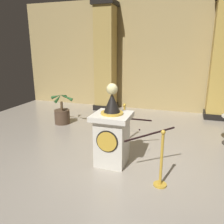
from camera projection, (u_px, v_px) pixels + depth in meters
ground_plane at (127, 167)px, 4.73m from camera, size 11.54×11.54×0.00m
back_wall at (161, 56)px, 8.65m from camera, size 11.54×0.16×4.20m
pedestal_clock at (112, 134)px, 4.73m from camera, size 0.76×0.76×1.72m
stanchion_near at (161, 167)px, 4.01m from camera, size 0.24×0.24×1.06m
stanchion_far at (124, 129)px, 5.92m from camera, size 0.24×0.24×1.04m
velvet_rope at (140, 126)px, 4.85m from camera, size 1.45×1.46×0.22m
column_left at (106, 58)px, 8.79m from camera, size 0.85×0.85×4.03m
column_right at (221, 60)px, 7.56m from camera, size 0.75×0.75×4.03m
potted_palm_left at (62, 114)px, 7.42m from camera, size 0.80×0.79×1.01m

